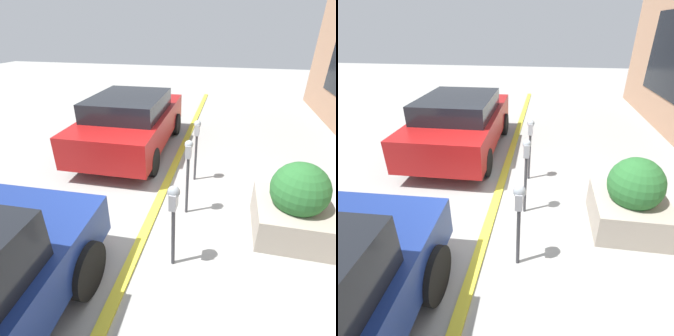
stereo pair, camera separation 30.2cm
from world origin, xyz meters
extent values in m
plane|color=#999993|center=(0.00, 0.00, 0.00)|extent=(40.00, 40.00, 0.00)
cube|color=gold|center=(0.00, 0.08, 0.02)|extent=(19.00, 0.16, 0.04)
cylinder|color=#38383D|center=(-1.19, -0.50, 0.49)|extent=(0.05, 0.05, 0.98)
cube|color=#99999E|center=(-1.19, -0.50, 1.09)|extent=(0.19, 0.09, 0.23)
sphere|color=gray|center=(-1.19, -0.50, 1.21)|extent=(0.16, 0.16, 0.16)
cylinder|color=#38383D|center=(0.02, -0.49, 0.56)|extent=(0.05, 0.05, 1.11)
cube|color=#99999E|center=(0.02, -0.49, 1.22)|extent=(0.16, 0.09, 0.22)
sphere|color=gray|center=(0.02, -0.49, 1.33)|extent=(0.14, 0.14, 0.14)
cylinder|color=#38383D|center=(1.21, -0.48, 0.52)|extent=(0.05, 0.05, 1.05)
cube|color=#99999E|center=(1.21, -0.48, 1.16)|extent=(0.17, 0.09, 0.23)
sphere|color=gray|center=(1.21, -0.48, 1.28)|extent=(0.15, 0.15, 0.15)
cube|color=#A39989|center=(-0.13, -2.21, 0.27)|extent=(1.17, 1.15, 0.55)
sphere|color=#28662D|center=(-0.13, -2.21, 0.83)|extent=(0.85, 0.85, 0.85)
cylinder|color=black|center=(-1.84, 0.47, 0.35)|extent=(0.70, 0.24, 0.70)
cube|color=maroon|center=(2.53, 1.40, 0.68)|extent=(4.32, 2.04, 0.72)
cube|color=black|center=(2.36, 1.40, 1.27)|extent=(2.26, 1.76, 0.44)
cylinder|color=black|center=(3.86, 0.50, 0.32)|extent=(0.65, 0.23, 0.65)
cylinder|color=black|center=(3.86, 2.29, 0.32)|extent=(0.65, 0.23, 0.65)
cylinder|color=black|center=(1.21, 0.50, 0.32)|extent=(0.65, 0.23, 0.65)
cylinder|color=black|center=(1.21, 2.29, 0.32)|extent=(0.65, 0.23, 0.65)
camera|label=1|loc=(-3.79, -1.03, 2.97)|focal=28.00mm
camera|label=2|loc=(-3.85, -0.73, 2.97)|focal=28.00mm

